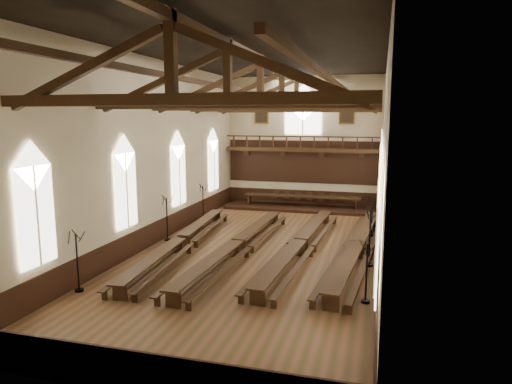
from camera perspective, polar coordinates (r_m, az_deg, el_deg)
ground at (r=24.04m, az=0.52°, el=-7.33°), size 26.00×26.00×0.00m
room_walls at (r=23.03m, az=0.54°, el=8.25°), size 26.00×26.00×26.00m
wainscot_band at (r=23.87m, az=0.52°, el=-5.95°), size 12.00×26.00×1.20m
side_windows at (r=23.24m, az=0.53°, el=1.54°), size 11.85×19.80×4.50m
end_window at (r=35.65m, az=5.90°, el=9.82°), size 2.80×0.12×3.80m
minstrels_gallery at (r=35.54m, az=5.75°, el=4.47°), size 11.80×1.24×3.70m
portraits at (r=35.65m, az=5.90°, el=9.62°), size 7.75×0.09×1.45m
roof_trusses at (r=23.06m, az=0.55°, el=12.62°), size 11.70×25.70×2.80m
refectory_row_a at (r=24.31m, az=-9.39°, el=-5.95°), size 2.07×14.40×0.74m
refectory_row_b at (r=23.27m, az=-2.31°, el=-6.47°), size 1.83×14.63×0.77m
refectory_row_c at (r=23.51m, az=5.61°, el=-6.34°), size 1.96×14.65×0.77m
refectory_row_d at (r=23.51m, az=12.62°, el=-6.49°), size 2.19×14.85×0.79m
dais at (r=34.80m, az=5.67°, el=-1.95°), size 11.40×3.18×0.21m
high_table at (r=34.66m, az=5.70°, el=-0.65°), size 8.82×1.16×0.82m
high_chairs at (r=35.51m, az=5.92°, el=-0.73°), size 4.94×0.45×0.93m
candelabrum_left_near at (r=19.73m, az=-21.35°, el=-9.43°), size 0.70×0.77×2.52m
candelabrum_left_mid at (r=26.21m, az=-11.03°, el=-4.30°), size 0.78×0.76×2.61m
candelabrum_left_far at (r=31.03m, az=-6.62°, el=-2.13°), size 0.73×0.74×2.49m
candelabrum_right_near at (r=17.88m, az=13.59°, el=-11.11°), size 0.72×0.71×2.41m
candelabrum_right_mid at (r=22.03m, az=13.98°, el=-6.84°), size 0.78×0.87×2.84m
candelabrum_right_far at (r=27.56m, az=14.27°, el=-3.88°), size 0.72×0.71×2.41m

